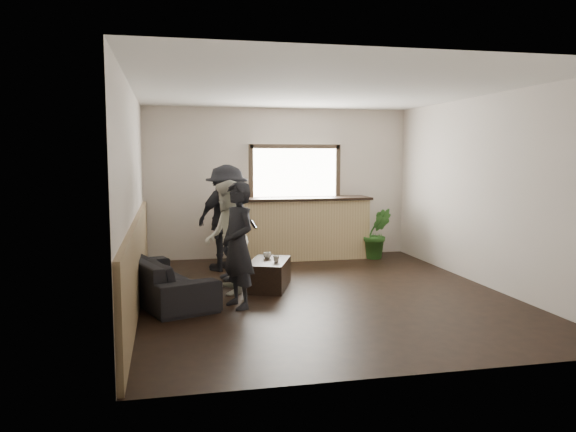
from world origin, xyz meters
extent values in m
cube|color=black|center=(0.00, 0.00, 0.00)|extent=(5.00, 6.00, 0.01)
cube|color=silver|center=(0.00, 0.00, 2.80)|extent=(5.00, 6.00, 0.01)
cube|color=beige|center=(0.00, 3.00, 1.40)|extent=(5.00, 0.01, 2.80)
cube|color=beige|center=(0.00, -3.00, 1.40)|extent=(5.00, 0.01, 2.80)
cube|color=beige|center=(-2.50, 0.00, 1.40)|extent=(0.01, 6.00, 2.80)
cube|color=beige|center=(2.50, 0.00, 1.40)|extent=(0.01, 6.00, 2.80)
cube|color=#927852|center=(-2.47, 0.00, 0.55)|extent=(0.06, 5.90, 1.10)
cube|color=tan|center=(0.30, 2.68, 0.55)|extent=(2.60, 0.60, 1.10)
cube|color=black|center=(0.30, 2.68, 1.12)|extent=(2.70, 0.68, 0.05)
cube|color=white|center=(0.30, 2.96, 1.60)|extent=(1.60, 0.06, 0.90)
cube|color=#3F3326|center=(0.30, 2.93, 2.09)|extent=(1.72, 0.08, 0.08)
cube|color=#3F3326|center=(-0.54, 2.93, 1.60)|extent=(0.08, 0.08, 1.06)
cube|color=#3F3326|center=(1.14, 2.93, 1.60)|extent=(0.08, 0.08, 1.06)
imported|color=black|center=(-2.15, 0.12, 0.30)|extent=(1.44, 2.17, 0.59)
cube|color=black|center=(-0.65, 0.47, 0.20)|extent=(0.80, 1.04, 0.41)
imported|color=silver|center=(-0.65, 0.62, 0.46)|extent=(0.13, 0.13, 0.09)
imported|color=silver|center=(-0.57, 0.33, 0.45)|extent=(0.13, 0.13, 0.09)
imported|color=#2D6623|center=(1.74, 2.36, 0.48)|extent=(0.57, 0.48, 0.95)
imported|color=black|center=(-1.21, -0.46, 0.80)|extent=(0.58, 0.69, 1.60)
cube|color=black|center=(-1.01, -0.38, 1.05)|extent=(0.11, 0.10, 0.12)
cube|color=white|center=(-1.01, -0.38, 1.05)|extent=(0.10, 0.09, 0.11)
imported|color=beige|center=(-1.26, 0.30, 0.79)|extent=(0.60, 0.77, 1.58)
cube|color=black|center=(-1.04, 0.30, 0.99)|extent=(0.09, 0.07, 0.12)
cube|color=white|center=(-1.04, 0.30, 1.00)|extent=(0.08, 0.06, 0.11)
imported|color=black|center=(-1.17, 1.18, 0.89)|extent=(0.84, 1.24, 1.78)
cube|color=black|center=(-0.95, 1.21, 0.99)|extent=(0.10, 0.09, 0.12)
cube|color=white|center=(-0.95, 1.21, 0.99)|extent=(0.09, 0.08, 0.11)
imported|color=black|center=(-1.14, 1.92, 0.86)|extent=(1.07, 0.89, 1.71)
cube|color=black|center=(-1.03, 1.73, 1.37)|extent=(0.11, 0.12, 0.12)
cube|color=white|center=(-1.03, 1.72, 1.38)|extent=(0.09, 0.10, 0.11)
camera|label=1|loc=(-2.07, -7.41, 1.92)|focal=35.00mm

